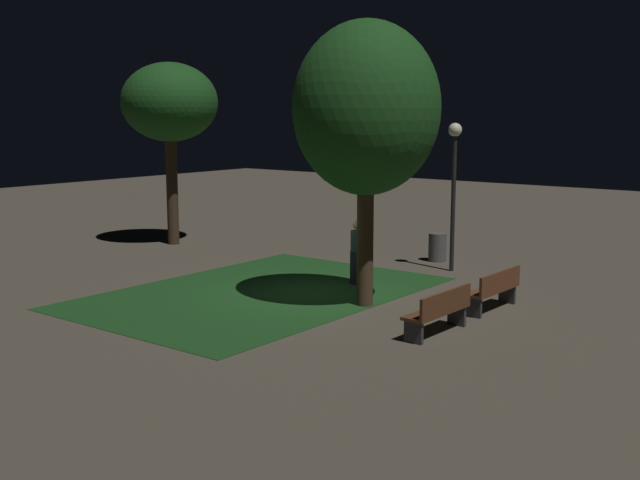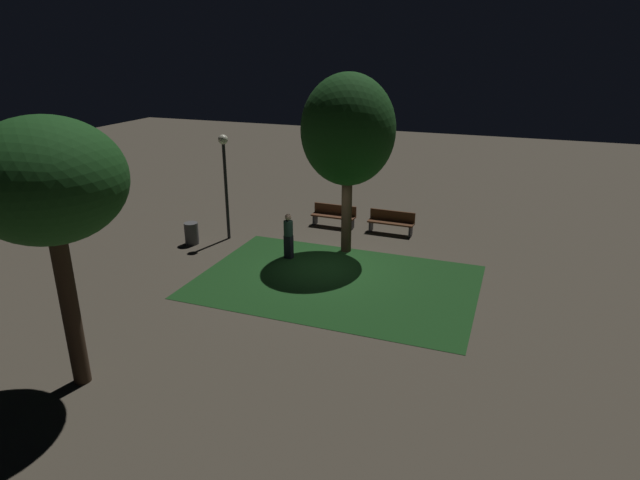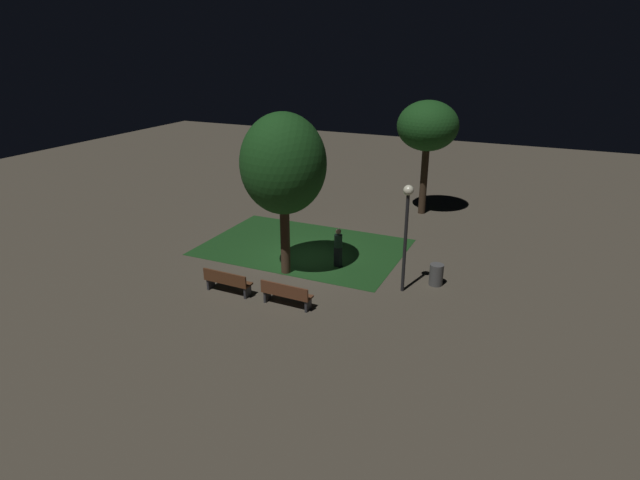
# 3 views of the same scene
# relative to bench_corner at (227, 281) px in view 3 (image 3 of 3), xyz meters

# --- Properties ---
(ground_plane) EXTENTS (60.00, 60.00, 0.00)m
(ground_plane) POSITION_rel_bench_corner_xyz_m (1.19, 4.23, -0.48)
(ground_plane) COLOR #4C4438
(grass_lawn) EXTENTS (8.59, 5.83, 0.01)m
(grass_lawn) POSITION_rel_bench_corner_xyz_m (0.51, 5.13, -0.48)
(grass_lawn) COLOR #194219
(grass_lawn) RESTS_ON ground
(bench_corner) EXTENTS (1.81, 0.53, 0.88)m
(bench_corner) POSITION_rel_bench_corner_xyz_m (0.00, 0.00, 0.00)
(bench_corner) COLOR #512D19
(bench_corner) RESTS_ON ground
(bench_near_trees) EXTENTS (1.81, 0.52, 0.88)m
(bench_near_trees) POSITION_rel_bench_corner_xyz_m (2.38, -0.00, 0.00)
(bench_near_trees) COLOR brown
(bench_near_trees) RESTS_ON ground
(tree_back_right) EXTENTS (3.19, 3.19, 6.19)m
(tree_back_right) POSITION_rel_bench_corner_xyz_m (1.06, 2.48, 3.81)
(tree_back_right) COLOR #423021
(tree_back_right) RESTS_ON ground
(tree_tall_center) EXTENTS (3.05, 3.05, 5.80)m
(tree_tall_center) POSITION_rel_bench_corner_xyz_m (4.05, 12.08, 4.02)
(tree_tall_center) COLOR #38281C
(tree_tall_center) RESTS_ON ground
(lamp_post_plaza_west) EXTENTS (0.36, 0.36, 3.97)m
(lamp_post_plaza_west) POSITION_rel_bench_corner_xyz_m (5.67, 2.80, 2.26)
(lamp_post_plaza_west) COLOR black
(lamp_post_plaza_west) RESTS_ON ground
(trash_bin) EXTENTS (0.51, 0.51, 0.81)m
(trash_bin) POSITION_rel_bench_corner_xyz_m (6.66, 3.80, -0.07)
(trash_bin) COLOR #4C4C4C
(trash_bin) RESTS_ON ground
(pedestrian) EXTENTS (0.32, 0.32, 1.61)m
(pedestrian) POSITION_rel_bench_corner_xyz_m (2.70, 3.84, 0.37)
(pedestrian) COLOR black
(pedestrian) RESTS_ON ground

